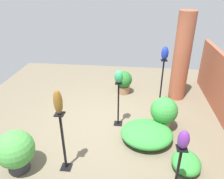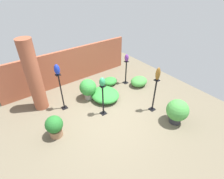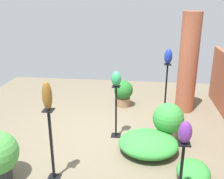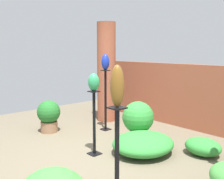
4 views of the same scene
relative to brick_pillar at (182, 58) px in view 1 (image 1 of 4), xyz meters
name	(u,v)px [view 1 (image 1 of 4)]	position (x,y,z in m)	size (l,w,h in m)	color
ground_plane	(111,124)	(1.61, -1.80, -1.25)	(8.00, 8.00, 0.00)	#6B604C
brick_pillar	(182,58)	(0.00, 0.00, 0.00)	(0.47, 0.47, 2.51)	#9E5138
pedestal_violet	(177,176)	(3.49, -0.55, -0.79)	(0.20, 0.20, 1.03)	black
pedestal_bronze	(64,145)	(3.09, -2.49, -0.69)	(0.20, 0.20, 1.22)	black
pedestal_jade	(118,106)	(1.58, -1.63, -0.74)	(0.20, 0.20, 1.12)	black
pedestal_cobalt	(161,86)	(0.62, -0.56, -0.62)	(0.20, 0.20, 1.37)	black
art_vase_violet	(183,140)	(3.49, -0.55, -0.07)	(0.16, 0.17, 0.31)	#6B2D8C
art_vase_bronze	(58,102)	(3.09, -2.49, 0.19)	(0.15, 0.15, 0.45)	brown
art_vase_jade	(119,77)	(1.58, -1.63, 0.02)	(0.19, 0.20, 0.30)	#2D9356
art_vase_cobalt	(165,53)	(0.62, -0.56, 0.30)	(0.18, 0.18, 0.36)	#192D9E
potted_plant_front_left	(164,112)	(1.63, -0.56, -0.80)	(0.63, 0.63, 0.81)	gray
potted_plant_walkway_edge	(124,81)	(-0.09, -1.61, -0.86)	(0.51, 0.51, 0.71)	#936B4C
potted_plant_front_right	(16,150)	(3.23, -3.35, -0.79)	(0.69, 0.69, 0.84)	#2D2D33
foliage_bed_west	(186,163)	(2.87, -0.25, -1.10)	(0.64, 0.53, 0.30)	#338C38
foliage_bed_center	(147,134)	(2.12, -0.96, -1.08)	(1.04, 1.14, 0.35)	#338C38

